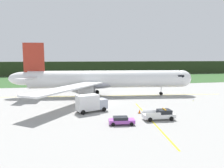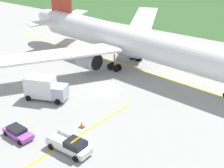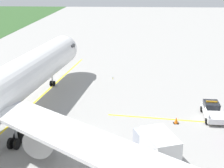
# 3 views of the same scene
# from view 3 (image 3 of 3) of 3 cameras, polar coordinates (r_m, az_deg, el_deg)

# --- Properties ---
(ground) EXTENTS (320.00, 320.00, 0.00)m
(ground) POSITION_cam_3_polar(r_m,az_deg,el_deg) (37.53, -5.23, -9.26)
(ground) COLOR #999894
(taxiway_centerline_main) EXTENTS (68.71, 8.85, 0.01)m
(taxiway_centerline_main) POSITION_cam_3_polar(r_m,az_deg,el_deg) (40.97, -18.49, -7.70)
(taxiway_centerline_main) COLOR yellow
(taxiway_centerline_main) RESTS_ON ground
(taxiway_centerline_spur) EXTENTS (3.54, 26.11, 0.01)m
(taxiway_centerline_spur) POSITION_cam_3_polar(r_m,az_deg,el_deg) (42.62, 17.07, -6.50)
(taxiway_centerline_spur) COLOR yellow
(taxiway_centerline_spur) RESTS_ON ground
(ops_pickup_truck) EXTENTS (5.80, 2.54, 1.94)m
(ops_pickup_truck) POSITION_cam_3_polar(r_m,az_deg,el_deg) (43.80, 17.26, -4.54)
(ops_pickup_truck) COLOR white
(ops_pickup_truck) RESTS_ON ground
(catering_truck) EXTENTS (6.69, 4.40, 3.72)m
(catering_truck) POSITION_cam_3_polar(r_m,az_deg,el_deg) (31.86, 7.87, -10.99)
(catering_truck) COLOR #A5ACBC
(catering_truck) RESTS_ON ground
(apron_cone) EXTENTS (0.65, 0.65, 0.81)m
(apron_cone) POSITION_cam_3_polar(r_m,az_deg,el_deg) (41.16, 11.26, -6.32)
(apron_cone) COLOR black
(apron_cone) RESTS_ON ground
(taxiway_edge_light_east) EXTENTS (0.12, 0.12, 0.43)m
(taxiway_edge_light_east) POSITION_cam_3_polar(r_m,az_deg,el_deg) (57.34, 0.14, 1.10)
(taxiway_edge_light_east) COLOR yellow
(taxiway_edge_light_east) RESTS_ON ground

